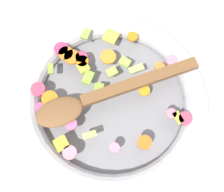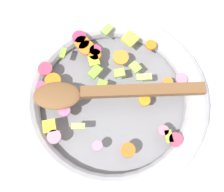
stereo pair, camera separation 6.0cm
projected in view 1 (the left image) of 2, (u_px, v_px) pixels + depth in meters
ground_plane at (112, 104)px, 0.65m from camera, size 4.00×4.00×0.00m
skillet at (112, 100)px, 0.63m from camera, size 0.39×0.39×0.05m
chopped_vegetables at (98, 83)px, 0.61m from camera, size 0.28×0.30×0.01m
wooden_spoon at (101, 97)px, 0.59m from camera, size 0.07×0.33×0.01m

